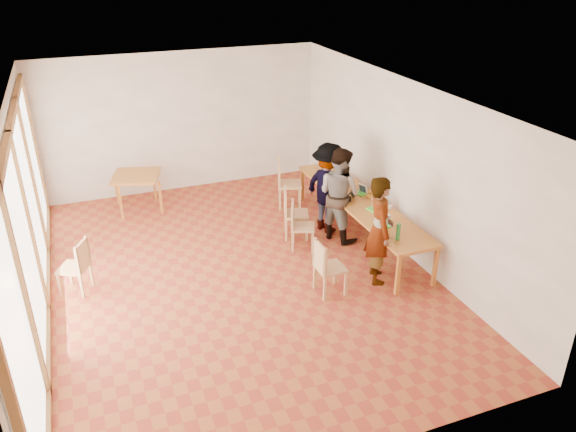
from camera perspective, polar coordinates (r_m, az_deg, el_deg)
name	(u,v)px	position (r m, az deg, el deg)	size (l,w,h in m)	color
ground	(237,274)	(9.44, -5.20, -5.87)	(8.00, 8.00, 0.00)	#A14D27
wall_back	(182,122)	(12.43, -10.76, 9.33)	(6.00, 0.10, 3.00)	white
wall_front	(350,347)	(5.51, 6.30, -13.06)	(6.00, 0.10, 3.00)	white
wall_right	(401,166)	(9.90, 11.40, 4.97)	(0.10, 8.00, 3.00)	white
window_wall	(26,222)	(8.54, -25.03, -0.54)	(0.10, 8.00, 3.00)	white
ceiling	(229,94)	(8.26, -6.05, 12.24)	(6.00, 8.00, 0.04)	white
communal_table	(360,202)	(10.32, 7.33, 1.37)	(0.80, 4.00, 0.75)	#C7772C
side_table	(136,179)	(11.80, -15.16, 3.69)	(0.90, 0.90, 0.75)	#C7772C
chair_near	(325,262)	(8.65, 3.79, -4.72)	(0.43, 0.43, 0.48)	tan
chair_mid	(297,221)	(9.93, 0.97, -0.47)	(0.54, 0.54, 0.47)	tan
chair_far	(291,208)	(10.31, 0.26, 0.84)	(0.57, 0.57, 0.51)	tan
chair_empty	(284,178)	(11.53, -0.37, 3.89)	(0.61, 0.61, 0.55)	tan
chair_spare	(78,261)	(9.26, -20.54, -4.34)	(0.56, 0.56, 0.47)	tan
person_near	(379,230)	(8.95, 9.28, -1.40)	(0.65, 0.43, 1.79)	gray
person_mid	(339,194)	(10.20, 5.22, 2.25)	(0.85, 0.66, 1.75)	gray
person_far	(328,188)	(10.47, 4.13, 2.86)	(1.12, 0.64, 1.73)	gray
laptop_near	(385,222)	(9.42, 9.80, -0.56)	(0.26, 0.29, 0.23)	#50D137
laptop_mid	(375,207)	(9.95, 8.85, 0.92)	(0.25, 0.27, 0.19)	#50D137
laptop_far	(361,191)	(10.56, 7.47, 2.52)	(0.24, 0.26, 0.18)	#50D137
yellow_mug	(369,196)	(10.40, 8.24, 2.04)	(0.11, 0.11, 0.09)	orange
green_bottle	(398,232)	(8.95, 11.13, -1.60)	(0.07, 0.07, 0.28)	#22732F
clear_glass	(349,176)	(11.24, 6.27, 4.03)	(0.07, 0.07, 0.09)	silver
condiment_cup	(391,207)	(10.04, 10.37, 0.91)	(0.08, 0.08, 0.06)	white
pink_phone	(391,224)	(9.48, 10.40, -0.80)	(0.05, 0.10, 0.01)	#ED4356
black_pouch	(344,197)	(10.28, 5.70, 1.91)	(0.16, 0.26, 0.09)	black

